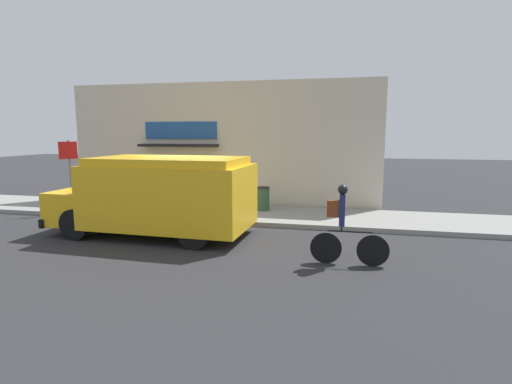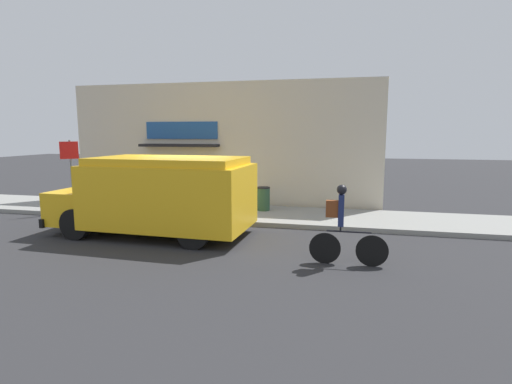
# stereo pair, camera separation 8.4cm
# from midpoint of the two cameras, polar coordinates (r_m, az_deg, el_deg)

# --- Properties ---
(ground_plane) EXTENTS (70.00, 70.00, 0.00)m
(ground_plane) POSITION_cam_midpoint_polar(r_m,az_deg,el_deg) (12.75, -9.68, -4.45)
(ground_plane) COLOR #2B2B2D
(sidewalk) EXTENTS (28.00, 2.82, 0.15)m
(sidewalk) POSITION_cam_midpoint_polar(r_m,az_deg,el_deg) (14.01, -7.50, -2.92)
(sidewalk) COLOR gray
(sidewalk) RESTS_ON ground_plane
(storefront) EXTENTS (12.07, 0.78, 4.70)m
(storefront) POSITION_cam_midpoint_polar(r_m,az_deg,el_deg) (15.32, -5.67, 6.67)
(storefront) COLOR beige
(storefront) RESTS_ON ground_plane
(school_bus) EXTENTS (5.56, 2.92, 2.17)m
(school_bus) POSITION_cam_midpoint_polar(r_m,az_deg,el_deg) (11.27, -13.83, -0.37)
(school_bus) COLOR yellow
(school_bus) RESTS_ON ground_plane
(cyclist) EXTENTS (1.67, 0.21, 1.74)m
(cyclist) POSITION_cam_midpoint_polar(r_m,az_deg,el_deg) (8.75, 12.21, -4.86)
(cyclist) COLOR black
(cyclist) RESTS_ON ground_plane
(stop_sign_post) EXTENTS (0.45, 0.45, 2.42)m
(stop_sign_post) POSITION_cam_midpoint_polar(r_m,az_deg,el_deg) (15.40, -25.26, 3.74)
(stop_sign_post) COLOR slate
(stop_sign_post) RESTS_ON sidewalk
(trash_bin) EXTENTS (0.46, 0.46, 0.82)m
(trash_bin) POSITION_cam_midpoint_polar(r_m,az_deg,el_deg) (13.85, 0.82, -0.96)
(trash_bin) COLOR #2D5138
(trash_bin) RESTS_ON sidewalk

